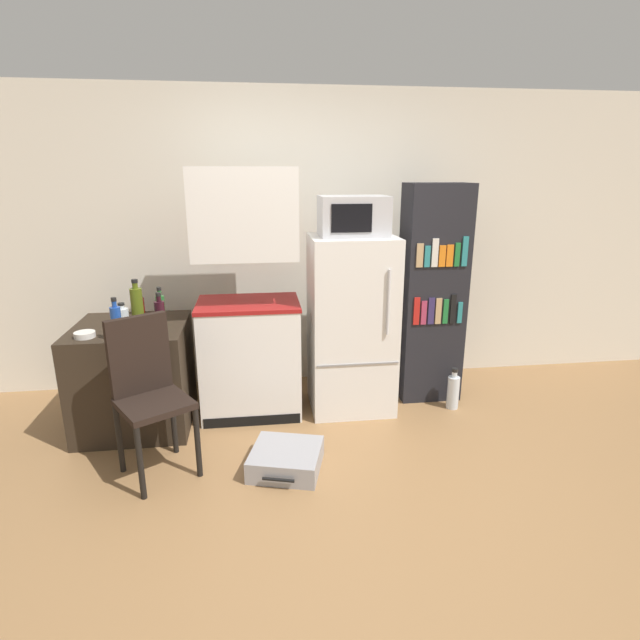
% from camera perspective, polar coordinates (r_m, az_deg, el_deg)
% --- Properties ---
extents(ground_plane, '(24.00, 24.00, 0.00)m').
position_cam_1_polar(ground_plane, '(3.10, 3.98, -20.58)').
color(ground_plane, olive).
extents(wall_back, '(6.40, 0.10, 2.55)m').
position_cam_1_polar(wall_back, '(4.51, 1.80, 9.00)').
color(wall_back, silver).
rests_on(wall_back, ground_plane).
extents(side_table, '(0.80, 0.77, 0.79)m').
position_cam_1_polar(side_table, '(4.03, -20.42, -5.98)').
color(side_table, '#2D2319').
rests_on(side_table, ground_plane).
extents(kitchen_hutch, '(0.78, 0.55, 1.91)m').
position_cam_1_polar(kitchen_hutch, '(3.87, -8.22, 1.61)').
color(kitchen_hutch, white).
rests_on(kitchen_hutch, ground_plane).
extents(refrigerator, '(0.65, 0.60, 1.40)m').
position_cam_1_polar(refrigerator, '(3.98, 3.60, -0.52)').
color(refrigerator, white).
rests_on(refrigerator, ground_plane).
extents(microwave, '(0.51, 0.35, 0.30)m').
position_cam_1_polar(microwave, '(3.81, 3.83, 11.77)').
color(microwave, '#B7B7BC').
rests_on(microwave, refrigerator).
extents(bookshelf, '(0.50, 0.34, 1.79)m').
position_cam_1_polar(bookshelf, '(4.22, 12.67, 2.84)').
color(bookshelf, black).
rests_on(bookshelf, ground_plane).
extents(bottle_wine_dark, '(0.07, 0.07, 0.29)m').
position_cam_1_polar(bottle_wine_dark, '(3.62, -17.79, 0.44)').
color(bottle_wine_dark, black).
rests_on(bottle_wine_dark, side_table).
extents(bottle_green_tall, '(0.06, 0.06, 0.30)m').
position_cam_1_polar(bottle_green_tall, '(3.75, -17.72, 1.05)').
color(bottle_green_tall, '#1E6028').
rests_on(bottle_green_tall, side_table).
extents(bottle_ketchup_red, '(0.07, 0.07, 0.16)m').
position_cam_1_polar(bottle_ketchup_red, '(4.20, -19.90, 1.63)').
color(bottle_ketchup_red, '#AD1914').
rests_on(bottle_ketchup_red, side_table).
extents(bottle_blue_soda, '(0.07, 0.07, 0.29)m').
position_cam_1_polar(bottle_blue_soda, '(3.55, -22.24, -0.29)').
color(bottle_blue_soda, '#1E47A3').
rests_on(bottle_blue_soda, side_table).
extents(bottle_clear_short, '(0.09, 0.09, 0.19)m').
position_cam_1_polar(bottle_clear_short, '(3.80, -21.64, 0.19)').
color(bottle_clear_short, silver).
rests_on(bottle_clear_short, side_table).
extents(bottle_olive_oil, '(0.09, 0.09, 0.31)m').
position_cam_1_polar(bottle_olive_oil, '(3.99, -20.20, 1.82)').
color(bottle_olive_oil, '#566619').
rests_on(bottle_olive_oil, side_table).
extents(bowl, '(0.14, 0.14, 0.04)m').
position_cam_1_polar(bowl, '(3.74, -25.30, -1.53)').
color(bowl, silver).
rests_on(bowl, side_table).
extents(chair, '(0.55, 0.55, 1.02)m').
position_cam_1_polar(chair, '(3.33, -19.17, -6.83)').
color(chair, black).
rests_on(chair, ground_plane).
extents(suitcase_large_flat, '(0.54, 0.53, 0.14)m').
position_cam_1_polar(suitcase_large_flat, '(3.38, -3.89, -15.58)').
color(suitcase_large_flat, '#99999E').
rests_on(suitcase_large_flat, ground_plane).
extents(water_bottle_front, '(0.10, 0.10, 0.35)m').
position_cam_1_polar(water_bottle_front, '(4.26, 14.97, -7.88)').
color(water_bottle_front, silver).
rests_on(water_bottle_front, ground_plane).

